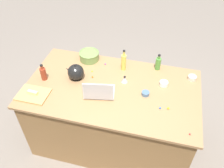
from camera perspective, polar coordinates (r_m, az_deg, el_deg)
name	(u,v)px	position (r m, az deg, el deg)	size (l,w,h in m)	color
ground_plane	(112,137)	(3.20, 0.00, -12.63)	(12.00, 12.00, 0.00)	slate
island_counter	(112,115)	(2.84, 0.00, -7.43)	(1.85, 1.06, 0.90)	olive
laptop	(99,92)	(2.41, -3.15, -1.85)	(0.35, 0.28, 0.22)	#B7B7BC
mixing_bowl_large	(89,56)	(2.88, -5.54, 6.82)	(0.24, 0.24, 0.11)	#72934C
bottle_soy	(43,73)	(2.67, -16.30, 2.47)	(0.06, 0.06, 0.20)	maroon
bottle_olive	(158,63)	(2.76, 11.10, 4.92)	(0.06, 0.06, 0.20)	#4C8C38
bottle_oil	(124,62)	(2.69, 2.84, 5.39)	(0.06, 0.06, 0.26)	#DBC64C
kettle	(76,72)	(2.61, -8.78, 2.80)	(0.21, 0.18, 0.20)	black
cutting_board	(33,94)	(2.56, -18.56, -2.39)	(0.32, 0.24, 0.02)	tan
butter_stick_left	(33,93)	(2.54, -18.66, -1.97)	(0.11, 0.04, 0.04)	#F4E58C
ramekin_small	(192,78)	(2.74, 18.85, 1.44)	(0.09, 0.09, 0.05)	beige
ramekin_medium	(146,93)	(2.45, 8.12, -2.27)	(0.08, 0.08, 0.04)	slate
ramekin_wide	(164,83)	(2.59, 12.42, 0.13)	(0.09, 0.09, 0.04)	white
kitchen_timer	(125,79)	(2.56, 3.06, 1.12)	(0.07, 0.07, 0.08)	#B2B2B7
candy_0	(92,71)	(2.72, -4.87, 3.09)	(0.02, 0.02, 0.02)	yellow
candy_1	(105,64)	(2.81, -1.63, 4.86)	(0.02, 0.02, 0.02)	#CC3399
candy_2	(168,108)	(2.36, 13.49, -5.74)	(0.02, 0.02, 0.02)	yellow
candy_3	(190,134)	(2.22, 18.35, -11.46)	(0.02, 0.02, 0.02)	red
candy_4	(160,108)	(2.35, 11.59, -5.71)	(0.02, 0.02, 0.02)	blue
candy_5	(84,62)	(2.87, -6.71, 5.42)	(0.02, 0.02, 0.02)	red
candy_6	(93,77)	(2.64, -4.74, 1.74)	(0.02, 0.02, 0.02)	orange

